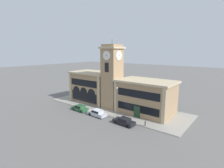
{
  "coord_description": "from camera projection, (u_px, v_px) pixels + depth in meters",
  "views": [
    {
      "loc": [
        26.98,
        -28.39,
        14.37
      ],
      "look_at": [
        1.61,
        3.29,
        6.73
      ],
      "focal_mm": 28.0,
      "sensor_mm": 36.0,
      "label": 1
    }
  ],
  "objects": [
    {
      "name": "ground_plane",
      "position": [
        98.0,
        113.0,
        41.01
      ],
      "size": [
        300.0,
        300.0,
        0.0
      ],
      "primitive_type": "plane",
      "color": "#605E5B"
    },
    {
      "name": "sidewalk_kerb",
      "position": [
        115.0,
        106.0,
        45.88
      ],
      "size": [
        37.7,
        12.73,
        0.15
      ],
      "color": "gray",
      "rests_on": "ground_plane"
    },
    {
      "name": "clock_tower",
      "position": [
        112.0,
        77.0,
        43.61
      ],
      "size": [
        4.8,
        4.8,
        17.23
      ],
      "color": "#9E7F5B",
      "rests_on": "ground_plane"
    },
    {
      "name": "town_hall_left_wing",
      "position": [
        93.0,
        86.0,
        50.72
      ],
      "size": [
        12.78,
        8.14,
        8.58
      ],
      "color": "#9E7F5B",
      "rests_on": "ground_plane"
    },
    {
      "name": "town_hall_right_wing",
      "position": [
        146.0,
        97.0,
        40.35
      ],
      "size": [
        13.2,
        8.14,
        7.88
      ],
      "color": "#9E7F5B",
      "rests_on": "ground_plane"
    },
    {
      "name": "parked_car_near",
      "position": [
        80.0,
        108.0,
        42.71
      ],
      "size": [
        4.53,
        2.02,
        1.4
      ],
      "rotation": [
        0.0,
        0.0,
        3.11
      ],
      "color": "#285633",
      "rests_on": "ground_plane"
    },
    {
      "name": "parked_car_mid",
      "position": [
        97.0,
        113.0,
        39.13
      ],
      "size": [
        4.66,
        2.02,
        1.49
      ],
      "rotation": [
        0.0,
        0.0,
        3.11
      ],
      "color": "#B2B7C1",
      "rests_on": "ground_plane"
    },
    {
      "name": "parked_car_far",
      "position": [
        124.0,
        121.0,
        34.62
      ],
      "size": [
        4.53,
        2.01,
        1.38
      ],
      "rotation": [
        0.0,
        0.0,
        3.11
      ],
      "color": "black",
      "rests_on": "ground_plane"
    },
    {
      "name": "street_lamp",
      "position": [
        117.0,
        98.0,
        37.33
      ],
      "size": [
        0.36,
        0.36,
        6.75
      ],
      "color": "#4C4C51",
      "rests_on": "sidewalk_kerb"
    },
    {
      "name": "bollard",
      "position": [
        145.0,
        124.0,
        33.61
      ],
      "size": [
        0.18,
        0.18,
        1.06
      ],
      "color": "black",
      "rests_on": "sidewalk_kerb"
    }
  ]
}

